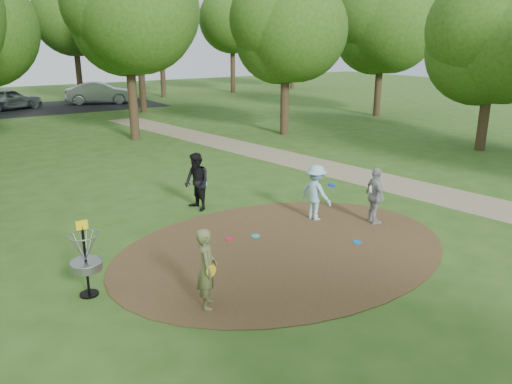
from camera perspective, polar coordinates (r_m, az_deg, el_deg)
ground at (r=11.94m, az=3.22°, el=-6.46°), size 100.00×100.00×0.00m
dirt_clearing at (r=11.93m, az=3.22°, el=-6.42°), size 8.40×8.40×0.02m
footpath at (r=17.60m, az=16.37°, el=0.67°), size 7.55×39.89×0.01m
parking_lot at (r=39.95m, az=-21.32°, el=9.05°), size 14.00×8.00×0.01m
player_observer_with_disc at (r=9.19m, az=-5.65°, el=-8.71°), size 0.59×0.67×1.55m
player_throwing_with_disc at (r=13.64m, az=6.85°, el=-0.07°), size 1.06×1.08×1.54m
player_walking_with_disc at (r=14.42m, az=-6.78°, el=1.15°), size 0.70×0.86×1.68m
player_waiting_with_disc at (r=13.62m, az=13.47°, el=-0.46°), size 0.66×0.98×1.54m
disc_ground_cyan at (r=12.58m, az=-0.05°, el=-5.03°), size 0.22×0.22×0.02m
disc_ground_blue at (r=12.44m, az=11.49°, el=-5.64°), size 0.22×0.22×0.02m
disc_ground_red at (r=12.40m, az=-3.03°, el=-5.38°), size 0.22×0.22×0.02m
car_left at (r=39.67m, az=-26.50°, el=9.50°), size 4.83×3.14×1.53m
car_right at (r=40.91m, az=-17.41°, el=10.74°), size 5.26×3.36×1.64m
disc_golf_basket at (r=10.04m, az=-18.96°, el=-6.67°), size 0.63×0.63×1.54m
tree_ring at (r=20.30m, az=-8.74°, el=18.55°), size 37.11×46.32×9.88m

